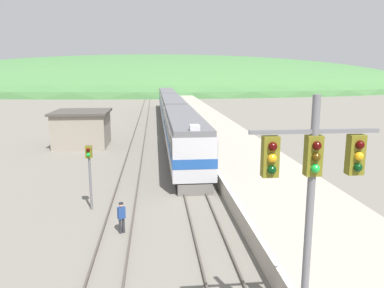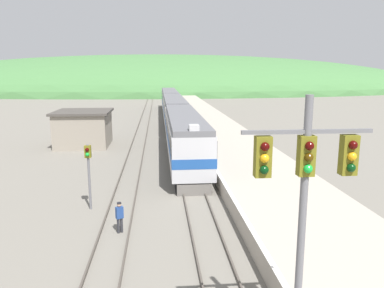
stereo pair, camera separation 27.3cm
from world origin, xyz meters
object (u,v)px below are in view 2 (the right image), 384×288
carriage_second (174,111)px  signal_mast_main (304,189)px  track_worker (120,216)px  express_train_lead_car (184,136)px  carriage_third (170,100)px  signal_post_siding (88,163)px

carriage_second → signal_mast_main: 45.38m
carriage_second → track_worker: size_ratio=12.98×
express_train_lead_car → carriage_third: express_train_lead_car is taller
carriage_second → track_worker: bearing=-96.8°
carriage_third → track_worker: carriage_third is taller
signal_mast_main → signal_post_siding: (-7.73, 12.72, -2.34)m
track_worker → carriage_second: bearing=83.2°
track_worker → signal_post_siding: bearing=120.7°
signal_post_siding → signal_mast_main: bearing=-58.7°
express_train_lead_car → signal_post_siding: (-6.35, -11.29, 0.45)m
carriage_third → track_worker: (-4.29, -57.76, -1.43)m
carriage_third → signal_mast_main: 67.07m
express_train_lead_car → carriage_second: (0.00, 21.27, -0.01)m
carriage_third → express_train_lead_car: bearing=-90.0°
carriage_second → signal_mast_main: (1.38, -45.28, 2.81)m
carriage_third → signal_post_siding: bearing=-96.7°
express_train_lead_car → signal_post_siding: size_ratio=5.00×
signal_mast_main → carriage_second: bearing=91.7°
signal_mast_main → track_worker: size_ratio=4.66×
express_train_lead_car → signal_mast_main: signal_mast_main is taller
carriage_third → track_worker: 57.93m
signal_post_siding → track_worker: (2.06, -3.47, -1.89)m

